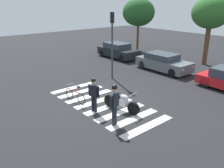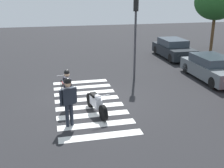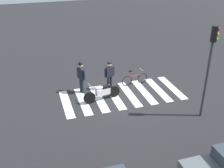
{
  "view_description": "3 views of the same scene",
  "coord_description": "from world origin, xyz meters",
  "px_view_note": "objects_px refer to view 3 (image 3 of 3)",
  "views": [
    {
      "loc": [
        9.08,
        -6.95,
        5.21
      ],
      "look_at": [
        -0.11,
        0.67,
        0.93
      ],
      "focal_mm": 37.28,
      "sensor_mm": 36.0,
      "label": 1
    },
    {
      "loc": [
        11.71,
        -1.57,
        4.87
      ],
      "look_at": [
        0.84,
        0.91,
        1.12
      ],
      "focal_mm": 44.4,
      "sensor_mm": 36.0,
      "label": 2
    },
    {
      "loc": [
        4.65,
        12.98,
        7.66
      ],
      "look_at": [
        0.85,
        0.82,
        1.23
      ],
      "focal_mm": 44.67,
      "sensor_mm": 36.0,
      "label": 3
    }
  ],
  "objects_px": {
    "police_motorcycle": "(102,92)",
    "officer_on_foot": "(81,75)",
    "leaning_bicycle": "(135,79)",
    "officer_by_motorcycle": "(110,73)",
    "traffic_light_pole": "(210,59)"
  },
  "relations": [
    {
      "from": "police_motorcycle",
      "to": "officer_by_motorcycle",
      "type": "distance_m",
      "value": 1.45
    },
    {
      "from": "police_motorcycle",
      "to": "officer_by_motorcycle",
      "type": "bearing_deg",
      "value": -124.57
    },
    {
      "from": "officer_by_motorcycle",
      "to": "leaning_bicycle",
      "type": "bearing_deg",
      "value": -176.33
    },
    {
      "from": "police_motorcycle",
      "to": "officer_on_foot",
      "type": "bearing_deg",
      "value": -53.33
    },
    {
      "from": "police_motorcycle",
      "to": "leaning_bicycle",
      "type": "distance_m",
      "value": 2.67
    },
    {
      "from": "leaning_bicycle",
      "to": "police_motorcycle",
      "type": "bearing_deg",
      "value": 26.95
    },
    {
      "from": "traffic_light_pole",
      "to": "officer_by_motorcycle",
      "type": "bearing_deg",
      "value": -49.24
    },
    {
      "from": "traffic_light_pole",
      "to": "leaning_bicycle",
      "type": "bearing_deg",
      "value": -65.56
    },
    {
      "from": "police_motorcycle",
      "to": "officer_on_foot",
      "type": "relative_size",
      "value": 1.11
    },
    {
      "from": "officer_on_foot",
      "to": "police_motorcycle",
      "type": "bearing_deg",
      "value": 126.67
    },
    {
      "from": "police_motorcycle",
      "to": "leaning_bicycle",
      "type": "relative_size",
      "value": 1.26
    },
    {
      "from": "leaning_bicycle",
      "to": "officer_on_foot",
      "type": "bearing_deg",
      "value": 0.43
    },
    {
      "from": "officer_on_foot",
      "to": "traffic_light_pole",
      "type": "distance_m",
      "value": 6.89
    },
    {
      "from": "officer_on_foot",
      "to": "leaning_bicycle",
      "type": "bearing_deg",
      "value": -179.57
    },
    {
      "from": "police_motorcycle",
      "to": "officer_on_foot",
      "type": "xyz_separation_m",
      "value": [
        0.88,
        -1.18,
        0.66
      ]
    }
  ]
}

